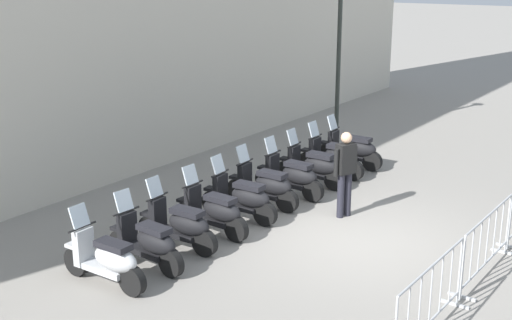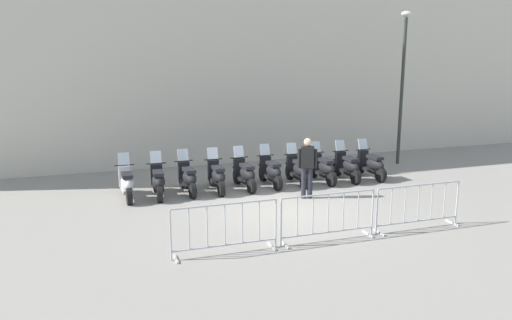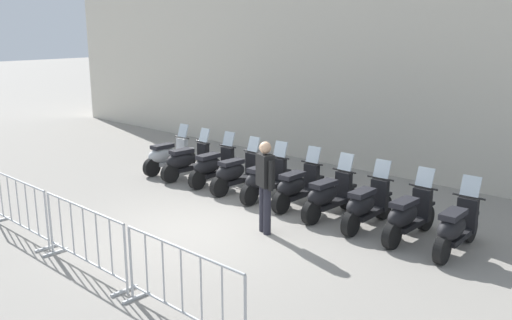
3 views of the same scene
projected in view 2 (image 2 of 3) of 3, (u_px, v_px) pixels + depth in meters
The scene contains 17 objects.
ground_plane at pixel (287, 209), 13.06m from camera, with size 120.00×120.00×0.00m, color gray.
building_facade at pixel (216, 11), 18.60m from camera, with size 28.00×2.40×11.25m, color beige.
motorcycle_0 at pixel (127, 184), 13.86m from camera, with size 0.65×1.72×1.24m.
motorcycle_1 at pixel (158, 182), 14.09m from camera, with size 0.73×1.70×1.24m.
motorcycle_2 at pixel (188, 179), 14.44m from camera, with size 0.62×1.72×1.24m.
motorcycle_3 at pixel (217, 177), 14.66m from camera, with size 0.70×1.71×1.24m.
motorcycle_4 at pixel (245, 174), 14.94m from camera, with size 0.61×1.72×1.24m.
motorcycle_5 at pixel (271, 172), 15.27m from camera, with size 0.65×1.72×1.24m.
motorcycle_6 at pixel (298, 170), 15.46m from camera, with size 0.70×1.71×1.24m.
motorcycle_7 at pixel (323, 168), 15.73m from camera, with size 0.64×1.72×1.24m.
motorcycle_8 at pixel (348, 167), 15.99m from camera, with size 0.68×1.71×1.24m.
motorcycle_9 at pixel (371, 165), 16.25m from camera, with size 0.63×1.72×1.24m.
barrier_segment_0 at pixel (225, 229), 10.02m from camera, with size 2.21×0.83×1.07m.
barrier_segment_1 at pixel (328, 217), 10.76m from camera, with size 2.21×0.83×1.07m.
barrier_segment_2 at pixel (418, 207), 11.50m from camera, with size 2.21×0.83×1.07m.
street_lamp at pixel (403, 73), 17.90m from camera, with size 0.36×0.36×5.53m.
officer_near_row_end at pixel (307, 165), 13.86m from camera, with size 0.48×0.38×1.73m.
Camera 2 is at (-6.92, -10.45, 3.97)m, focal length 34.64 mm.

